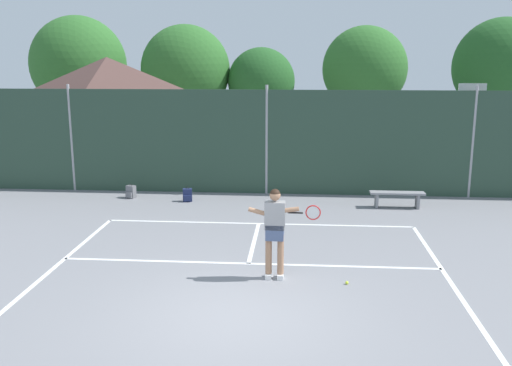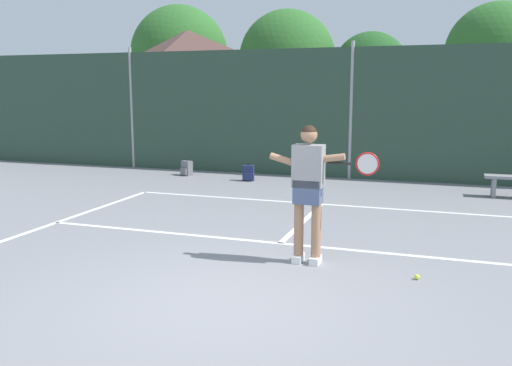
% 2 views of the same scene
% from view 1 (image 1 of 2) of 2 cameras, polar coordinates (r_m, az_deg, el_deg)
% --- Properties ---
extents(ground_plane, '(120.00, 120.00, 0.00)m').
position_cam_1_polar(ground_plane, '(9.98, -2.09, -13.24)').
color(ground_plane, gray).
extents(court_markings, '(8.30, 11.10, 0.01)m').
position_cam_1_polar(court_markings, '(10.56, -1.69, -11.71)').
color(court_markings, white).
rests_on(court_markings, ground).
extents(chainlink_fence, '(26.09, 0.09, 3.53)m').
position_cam_1_polar(chainlink_fence, '(18.15, 1.09, 4.16)').
color(chainlink_fence, '#284233').
rests_on(chainlink_fence, ground).
extents(basketball_hoop, '(0.90, 0.67, 3.55)m').
position_cam_1_polar(basketball_hoop, '(20.08, 20.92, 5.92)').
color(basketball_hoop, '#284CB2').
rests_on(basketball_hoop, ground).
extents(clubhouse_building, '(6.32, 5.37, 4.42)m').
position_cam_1_polar(clubhouse_building, '(23.22, -14.72, 7.07)').
color(clubhouse_building, beige).
rests_on(clubhouse_building, ground).
extents(treeline_backdrop, '(26.79, 4.56, 6.58)m').
position_cam_1_polar(treeline_backdrop, '(29.55, 1.08, 11.58)').
color(treeline_backdrop, brown).
rests_on(treeline_backdrop, ground).
extents(tennis_player, '(1.44, 0.27, 1.85)m').
position_cam_1_polar(tennis_player, '(11.11, 2.00, -4.35)').
color(tennis_player, silver).
rests_on(tennis_player, ground).
extents(tennis_ball, '(0.07, 0.07, 0.07)m').
position_cam_1_polar(tennis_ball, '(11.31, 9.25, -10.00)').
color(tennis_ball, '#CCE033').
rests_on(tennis_ball, ground).
extents(backpack_grey, '(0.33, 0.32, 0.46)m').
position_cam_1_polar(backpack_grey, '(18.25, -12.64, -0.90)').
color(backpack_grey, slate).
rests_on(backpack_grey, ground).
extents(backpack_navy, '(0.31, 0.28, 0.46)m').
position_cam_1_polar(backpack_navy, '(17.51, -6.99, -1.25)').
color(backpack_navy, navy).
rests_on(backpack_navy, ground).
extents(courtside_bench, '(1.60, 0.36, 0.48)m').
position_cam_1_polar(courtside_bench, '(17.12, 14.19, -1.29)').
color(courtside_bench, gray).
rests_on(courtside_bench, ground).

